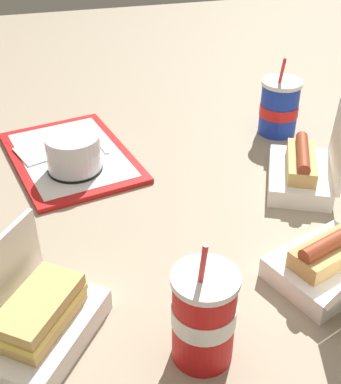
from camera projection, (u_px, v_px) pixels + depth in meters
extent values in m
plane|color=gray|center=(194.00, 223.00, 1.06)|extent=(3.20, 3.20, 0.00)
cube|color=red|center=(71.00, 157.00, 1.27)|extent=(0.42, 0.33, 0.01)
cube|color=white|center=(71.00, 154.00, 1.26)|extent=(0.37, 0.29, 0.00)
cylinder|color=black|center=(75.00, 168.00, 1.20)|extent=(0.12, 0.12, 0.01)
cylinder|color=#512D19|center=(74.00, 156.00, 1.18)|extent=(0.09, 0.09, 0.06)
cylinder|color=silver|center=(73.00, 152.00, 1.18)|extent=(0.12, 0.12, 0.08)
cylinder|color=white|center=(66.00, 135.00, 1.31)|extent=(0.04, 0.04, 0.02)
cylinder|color=#9E140F|center=(66.00, 132.00, 1.31)|extent=(0.03, 0.03, 0.01)
cube|color=white|center=(40.00, 152.00, 1.27)|extent=(0.13, 0.13, 0.00)
cube|color=white|center=(101.00, 143.00, 1.30)|extent=(0.11, 0.03, 0.00)
cube|color=white|center=(299.00, 177.00, 1.17)|extent=(0.24, 0.20, 0.04)
cube|color=white|center=(340.00, 145.00, 1.11)|extent=(0.19, 0.09, 0.13)
cube|color=tan|center=(301.00, 162.00, 1.15)|extent=(0.17, 0.12, 0.03)
cylinder|color=brown|center=(303.00, 153.00, 1.13)|extent=(0.15, 0.09, 0.03)
cylinder|color=yellow|center=(303.00, 149.00, 1.13)|extent=(0.12, 0.06, 0.01)
cube|color=white|center=(44.00, 333.00, 0.80)|extent=(0.24, 0.22, 0.04)
cube|color=tan|center=(41.00, 319.00, 0.79)|extent=(0.16, 0.14, 0.02)
cube|color=#E5C651|center=(40.00, 311.00, 0.78)|extent=(0.16, 0.15, 0.01)
cube|color=tan|center=(38.00, 303.00, 0.77)|extent=(0.16, 0.14, 0.02)
cube|color=white|center=(327.00, 268.00, 0.92)|extent=(0.20, 0.23, 0.04)
cube|color=tan|center=(331.00, 252.00, 0.90)|extent=(0.11, 0.16, 0.03)
cylinder|color=brown|center=(333.00, 241.00, 0.89)|extent=(0.07, 0.14, 0.03)
cylinder|color=yellow|center=(334.00, 237.00, 0.88)|extent=(0.05, 0.12, 0.01)
cylinder|color=#1938B7|center=(279.00, 109.00, 1.35)|extent=(0.09, 0.09, 0.13)
cylinder|color=red|center=(279.00, 110.00, 1.35)|extent=(0.10, 0.10, 0.03)
cylinder|color=white|center=(282.00, 83.00, 1.31)|extent=(0.10, 0.10, 0.01)
cylinder|color=red|center=(282.00, 70.00, 1.28)|extent=(0.01, 0.01, 0.06)
cylinder|color=red|center=(203.00, 320.00, 0.75)|extent=(0.09, 0.09, 0.15)
cylinder|color=white|center=(204.00, 314.00, 0.75)|extent=(0.09, 0.09, 0.03)
cylinder|color=white|center=(206.00, 279.00, 0.71)|extent=(0.10, 0.10, 0.01)
cylinder|color=red|center=(203.00, 263.00, 0.68)|extent=(0.01, 0.01, 0.06)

